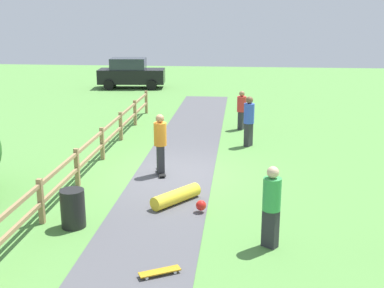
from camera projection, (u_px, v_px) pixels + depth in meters
name	position (u px, v px, depth m)	size (l,w,h in m)	color
ground_plane	(174.00, 174.00, 14.96)	(60.00, 60.00, 0.00)	#568E42
asphalt_path	(174.00, 174.00, 14.95)	(2.40, 28.00, 0.02)	#515156
wooden_fence	(90.00, 151.00, 15.03)	(0.12, 18.12, 1.10)	#997A51
trash_bin	(73.00, 208.00, 11.20)	(0.56, 0.56, 0.90)	black
skater_riding	(160.00, 141.00, 14.59)	(0.48, 0.82, 1.86)	black
skater_fallen	(178.00, 197.00, 12.56)	(1.42, 1.41, 0.36)	yellow
skateboard_loose	(160.00, 272.00, 9.20)	(0.80, 0.55, 0.08)	#BF8C19
bystander_blue	(249.00, 119.00, 17.79)	(0.52, 0.52, 1.85)	#2D2D33
bystander_green	(271.00, 203.00, 10.11)	(0.53, 0.53, 1.78)	#2D2D33
bystander_red	(242.00, 109.00, 20.37)	(0.49, 0.49, 1.63)	#2D2D33
parked_car_black	(131.00, 73.00, 31.39)	(4.33, 2.29, 1.92)	black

